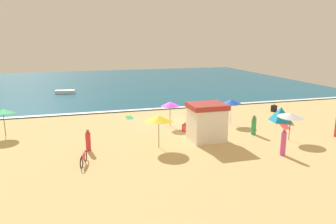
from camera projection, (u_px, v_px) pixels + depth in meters
ground_plane at (173, 124)px, 28.95m from camera, size 60.00×60.00×0.00m
ocean_water at (125, 83)px, 55.13m from camera, size 60.00×44.00×0.10m
wave_breaker_foam at (156, 109)px, 34.82m from camera, size 57.00×0.70×0.01m
lifeguard_cabana at (207, 122)px, 24.10m from camera, size 2.69×2.31×2.84m
beach_umbrella_0 at (159, 119)px, 22.37m from camera, size 2.59×2.61×2.41m
beach_umbrella_1 at (170, 104)px, 27.92m from camera, size 2.14×2.14×2.21m
beach_umbrella_2 at (231, 102)px, 28.73m from camera, size 2.22×2.21×2.27m
beach_umbrella_3 at (291, 115)px, 24.09m from camera, size 1.99×2.01×2.18m
beach_umbrella_4 at (3, 111)px, 25.08m from camera, size 1.98×2.01×2.28m
beach_tent at (281, 114)px, 29.68m from camera, size 2.10×2.23×1.38m
parked_bicycle at (84, 159)px, 19.67m from camera, size 0.49×1.78×0.76m
beachgoer_0 at (185, 128)px, 26.56m from camera, size 0.40×0.40×0.80m
beachgoer_1 at (88, 141)px, 22.01m from camera, size 0.41×0.41×1.52m
beachgoer_2 at (274, 108)px, 33.76m from camera, size 0.54×0.54×0.88m
beachgoer_3 at (204, 121)px, 28.91m from camera, size 0.60×0.60×0.80m
beachgoer_4 at (254, 126)px, 25.73m from camera, size 0.54×0.54×1.58m
beachgoer_6 at (283, 143)px, 21.13m from camera, size 0.41×0.41×1.79m
beach_towel_0 at (285, 127)px, 28.07m from camera, size 1.22×1.76×0.01m
beach_towel_1 at (130, 117)px, 31.33m from camera, size 0.66×1.46×0.01m
small_boat_0 at (65, 92)px, 44.20m from camera, size 2.71×1.34×0.46m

